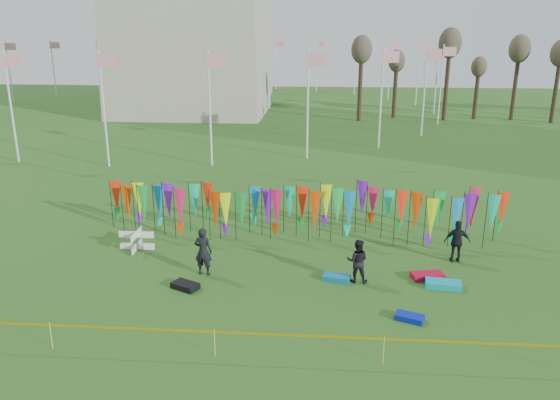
# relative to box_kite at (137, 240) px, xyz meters

# --- Properties ---
(ground) EXTENTS (160.00, 160.00, 0.00)m
(ground) POSITION_rel_box_kite_xyz_m (6.91, -5.00, -0.44)
(ground) COLOR #255417
(ground) RESTS_ON ground
(flagpole_ring) EXTENTS (57.40, 56.16, 8.00)m
(flagpole_ring) POSITION_rel_box_kite_xyz_m (-7.09, 43.00, 3.56)
(flagpole_ring) COLOR silver
(flagpole_ring) RESTS_ON ground
(banner_row) EXTENTS (18.64, 0.64, 2.44)m
(banner_row) POSITION_rel_box_kite_xyz_m (7.19, 2.18, 1.12)
(banner_row) COLOR black
(banner_row) RESTS_ON ground
(caution_tape_near) EXTENTS (26.00, 0.02, 0.90)m
(caution_tape_near) POSITION_rel_box_kite_xyz_m (6.69, -7.91, 0.34)
(caution_tape_near) COLOR #FAE105
(caution_tape_near) RESTS_ON ground
(box_kite) EXTENTS (0.79, 0.79, 0.88)m
(box_kite) POSITION_rel_box_kite_xyz_m (0.00, 0.00, 0.00)
(box_kite) COLOR red
(box_kite) RESTS_ON ground
(person_left) EXTENTS (0.78, 0.61, 1.95)m
(person_left) POSITION_rel_box_kite_xyz_m (3.47, -2.27, 0.54)
(person_left) COLOR black
(person_left) RESTS_ON ground
(person_mid) EXTENTS (0.89, 0.60, 1.72)m
(person_mid) POSITION_rel_box_kite_xyz_m (9.48, -2.47, 0.42)
(person_mid) COLOR black
(person_mid) RESTS_ON ground
(person_right) EXTENTS (1.09, 0.67, 1.81)m
(person_right) POSITION_rel_box_kite_xyz_m (13.72, -0.24, 0.46)
(person_right) COLOR black
(person_right) RESTS_ON ground
(kite_bag_turquoise) EXTENTS (1.12, 0.74, 0.21)m
(kite_bag_turquoise) POSITION_rel_box_kite_xyz_m (8.72, -2.42, -0.34)
(kite_bag_turquoise) COLOR #0B71AC
(kite_bag_turquoise) RESTS_ON ground
(kite_bag_blue) EXTENTS (1.05, 0.81, 0.20)m
(kite_bag_blue) POSITION_rel_box_kite_xyz_m (11.08, -5.30, -0.34)
(kite_bag_blue) COLOR #0A20A3
(kite_bag_blue) RESTS_ON ground
(kite_bag_red) EXTENTS (1.34, 0.85, 0.23)m
(kite_bag_red) POSITION_rel_box_kite_xyz_m (12.25, -1.99, -0.33)
(kite_bag_red) COLOR #AC0B2A
(kite_bag_red) RESTS_ON ground
(kite_bag_black) EXTENTS (1.15, 0.97, 0.23)m
(kite_bag_black) POSITION_rel_box_kite_xyz_m (3.04, -3.59, -0.32)
(kite_bag_black) COLOR black
(kite_bag_black) RESTS_ON ground
(kite_bag_teal) EXTENTS (1.38, 0.79, 0.25)m
(kite_bag_teal) POSITION_rel_box_kite_xyz_m (12.71, -2.74, -0.31)
(kite_bag_teal) COLOR #0DA4B8
(kite_bag_teal) RESTS_ON ground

